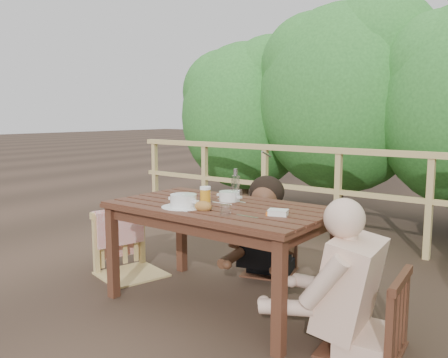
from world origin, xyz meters
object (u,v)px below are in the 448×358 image
Objects in this scene: table at (220,256)px; chair_far at (270,225)px; butter_tub at (278,214)px; soup_far at (229,197)px; soup_near at (184,202)px; tumbler at (225,211)px; woman at (272,198)px; bottle at (236,186)px; diner_right at (372,229)px; chair_right at (365,274)px; bread_roll at (203,207)px; chair_left at (130,217)px; beer_glass at (205,197)px.

chair_far reaches higher than table.
soup_far is at bearing 139.62° from butter_tub.
tumbler is (0.39, -0.04, -0.01)m from soup_near.
woman is 5.09× the size of bottle.
chair_far is 0.76m from bottle.
bottle is at bearing 74.29° from diner_right.
soup_near is at bearing -87.37° from chair_right.
soup_far is (-0.04, 0.16, 0.40)m from table.
bread_roll is at bearing -101.03° from chair_far.
chair_far is at bearing 93.13° from soup_far.
butter_tub is at bearing -5.77° from table.
diner_right is at bearing 127.91° from woman.
soup_far is 0.58m from butter_tub.
soup_far is 2.08× the size of butter_tub.
bread_roll is (0.99, -0.22, 0.24)m from chair_left.
chair_right reaches higher than beer_glass.
woman reaches higher than bread_roll.
diner_right reaches higher than tumbler.
woman is (0.90, 0.79, 0.15)m from chair_left.
chair_far is 0.94m from beer_glass.
chair_right is at bearing -1.49° from table.
woman reaches higher than tumbler.
soup_far is at bearing -178.92° from bottle.
soup_near is (-0.08, -0.99, 0.34)m from chair_far.
soup_near is at bearing 69.10° from woman.
beer_glass is (0.01, -0.87, 0.36)m from chair_far.
bread_roll is (-1.07, -0.17, 0.02)m from diner_right.
chair_left is 0.95m from beer_glass.
woman is (-1.13, 0.84, 0.19)m from chair_right.
bottle is 3.20× the size of tumbler.
chair_right reaches higher than soup_near.
chair_far is 2.78× the size of soup_near.
beer_glass is at bearing 151.06° from tumbler.
chair_left is at bearing -171.93° from bottle.
chair_right is at bearing 84.35° from diner_right.
tumbler is (1.20, -0.27, 0.25)m from chair_left.
butter_tub is (-0.59, -0.02, 0.01)m from diner_right.
bread_roll is 0.85× the size of beer_glass.
chair_far is 3.28× the size of bottle.
soup_far is 0.37m from bread_roll.
tumbler is (0.30, -0.17, -0.03)m from beer_glass.
chair_left is 2.03m from chair_right.
tumbler is 0.66× the size of butter_tub.
diner_right is 1.08m from bread_roll.
tumbler reaches higher than bread_roll.
soup_near is 0.16m from beer_glass.
chair_left is 1.49m from butter_tub.
soup_far reaches higher than tumbler.
diner_right is at bearing 2.49° from beer_glass.
table is at bearing 50.45° from beer_glass.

